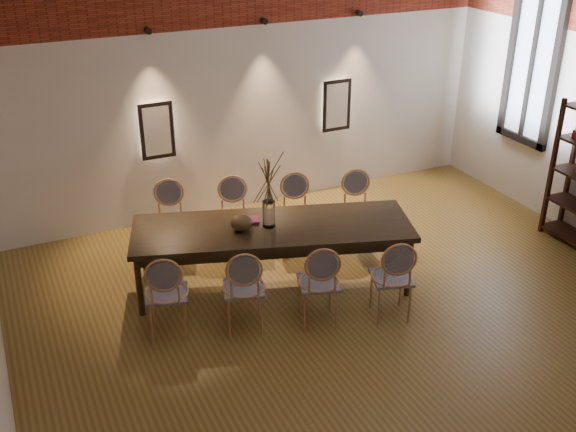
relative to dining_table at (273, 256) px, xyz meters
name	(u,v)px	position (x,y,z in m)	size (l,w,h in m)	color
floor	(382,336)	(0.61, -1.35, -0.39)	(7.00, 7.00, 0.02)	olive
wall_back	(247,64)	(0.61, 2.20, 1.62)	(7.00, 0.10, 4.00)	silver
niche_left	(156,130)	(-0.69, 2.10, 0.93)	(0.36, 0.06, 0.66)	#FFEAC6
niche_right	(336,105)	(1.91, 2.10, 0.93)	(0.36, 0.06, 0.66)	#FFEAC6
spot_fixture_left	(148,31)	(-0.69, 2.07, 2.17)	(0.08, 0.08, 0.10)	black
spot_fixture_mid	(264,21)	(0.81, 2.07, 2.17)	(0.08, 0.08, 0.10)	black
spot_fixture_right	(359,13)	(2.21, 2.07, 2.17)	(0.08, 0.08, 0.10)	black
window_glass	(535,51)	(4.07, 0.65, 1.77)	(0.02, 0.78, 2.38)	silver
window_frame	(534,51)	(4.05, 0.65, 1.77)	(0.08, 0.90, 2.50)	black
window_mullion	(534,51)	(4.05, 0.65, 1.77)	(0.06, 0.06, 2.40)	black
dining_table	(273,256)	(0.00, 0.00, 0.00)	(3.06, 0.98, 0.75)	#322414
chair_near_a	(167,293)	(-1.33, -0.39, 0.09)	(0.44, 0.44, 0.94)	tan
chair_near_b	(244,288)	(-0.60, -0.62, 0.09)	(0.44, 0.44, 0.94)	tan
chair_near_c	(319,282)	(0.13, -0.85, 0.09)	(0.44, 0.44, 0.94)	tan
chair_near_d	(391,277)	(0.86, -1.08, 0.09)	(0.44, 0.44, 0.94)	tan
chair_far_a	(170,223)	(-0.86, 1.08, 0.09)	(0.44, 0.44, 0.94)	tan
chair_far_b	(234,220)	(-0.13, 0.85, 0.09)	(0.44, 0.44, 0.94)	tan
chair_far_c	(297,216)	(0.60, 0.62, 0.09)	(0.44, 0.44, 0.94)	tan
chair_far_d	(358,213)	(1.33, 0.39, 0.09)	(0.44, 0.44, 0.94)	tan
vase	(269,214)	(-0.04, 0.01, 0.53)	(0.14, 0.14, 0.30)	silver
dried_branches	(268,176)	(-0.04, 0.01, 0.98)	(0.50, 0.50, 0.70)	brown
bowl	(241,223)	(-0.34, 0.06, 0.46)	(0.24, 0.24, 0.18)	brown
book	(247,220)	(-0.21, 0.22, 0.39)	(0.26, 0.18, 0.03)	#8B2955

